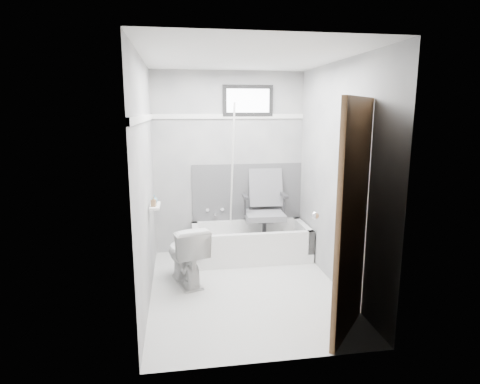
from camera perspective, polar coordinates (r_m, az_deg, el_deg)
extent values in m
plane|color=white|center=(4.46, 0.72, -13.59)|extent=(2.60, 2.60, 0.00)
plane|color=silver|center=(4.07, 0.81, 18.66)|extent=(2.60, 2.60, 0.00)
cube|color=slate|center=(5.37, -1.57, 4.08)|extent=(2.00, 0.02, 2.40)
cube|color=slate|center=(2.85, 5.15, -2.57)|extent=(2.00, 0.02, 2.40)
cube|color=slate|center=(4.06, -13.31, 1.36)|extent=(0.02, 2.60, 2.40)
cube|color=slate|center=(4.38, 13.78, 2.07)|extent=(0.02, 2.60, 2.40)
imported|color=silver|center=(4.53, -7.70, -8.77)|extent=(0.56, 0.76, 0.66)
cube|color=#4C4C4F|center=(5.47, 1.06, -0.04)|extent=(1.50, 0.02, 0.78)
cube|color=white|center=(5.32, -1.59, 10.71)|extent=(2.00, 0.02, 0.06)
cube|color=white|center=(4.00, -13.53, 10.15)|extent=(0.02, 2.60, 0.06)
cylinder|color=white|center=(5.16, -1.14, 2.10)|extent=(0.02, 0.52, 1.89)
cube|color=white|center=(4.35, -11.98, -1.93)|extent=(0.10, 0.32, 0.02)
imported|color=#926D49|center=(4.26, -12.20, -1.33)|extent=(0.06, 0.06, 0.10)
imported|color=teal|center=(4.40, -12.10, -1.00)|extent=(0.10, 0.10, 0.09)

